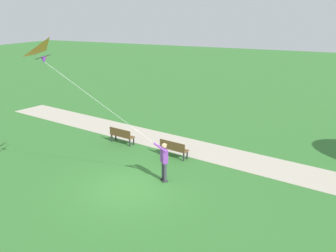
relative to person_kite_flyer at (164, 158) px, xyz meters
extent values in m
plane|color=#33702D|center=(1.26, -1.00, -1.05)|extent=(120.00, 120.00, 0.00)
cube|color=#B7AD99|center=(-4.01, 1.00, -1.04)|extent=(7.77, 31.95, 0.02)
cube|color=#232328|center=(0.08, 0.09, -1.02)|extent=(0.25, 0.24, 0.06)
cylinder|color=#383842|center=(0.07, 0.10, -0.60)|extent=(0.14, 0.14, 0.82)
cube|color=#232328|center=(-0.08, -0.09, -1.02)|extent=(0.25, 0.24, 0.06)
cylinder|color=#383842|center=(-0.10, -0.07, -0.60)|extent=(0.14, 0.14, 0.82)
cube|color=#753899|center=(-0.02, 0.01, 0.11)|extent=(0.43, 0.44, 0.60)
sphere|color=#DBB28E|center=(-0.02, 0.01, 0.57)|extent=(0.22, 0.22, 0.22)
ellipsoid|color=tan|center=(-0.03, 0.03, 0.61)|extent=(0.32, 0.32, 0.13)
cylinder|color=#753899|center=(0.21, -0.07, 0.56)|extent=(0.26, 0.56, 0.43)
cylinder|color=#753899|center=(0.09, -0.20, 0.56)|extent=(0.56, 0.22, 0.43)
sphere|color=#DBB28E|center=(0.26, -0.24, 0.69)|extent=(0.10, 0.10, 0.10)
pyramid|color=orange|center=(3.15, -2.77, 4.76)|extent=(1.60, 1.13, 0.61)
cone|color=purple|center=(3.26, -3.03, 4.37)|extent=(0.26, 0.26, 0.22)
cylinder|color=black|center=(3.26, -3.03, 4.48)|extent=(1.30, 0.55, 0.02)
cylinder|color=silver|center=(1.76, -1.64, 2.51)|extent=(3.02, 2.80, 3.64)
cube|color=brown|center=(-3.28, -4.20, -0.60)|extent=(0.69, 1.55, 0.05)
cube|color=brown|center=(-3.09, -4.23, -0.37)|extent=(0.29, 1.49, 0.40)
cube|color=#2D2D33|center=(-3.55, -4.83, -0.82)|extent=(0.07, 0.07, 0.45)
cube|color=#2D2D33|center=(-3.23, -4.88, -0.82)|extent=(0.07, 0.07, 0.45)
cube|color=#2D2D33|center=(-3.32, -3.51, -0.82)|extent=(0.07, 0.07, 0.45)
cube|color=#2D2D33|center=(-3.01, -3.56, -0.82)|extent=(0.07, 0.07, 0.45)
cube|color=brown|center=(-2.69, -0.75, -0.60)|extent=(0.69, 1.55, 0.05)
cube|color=brown|center=(-2.50, -0.78, -0.37)|extent=(0.29, 1.49, 0.40)
cube|color=#2D2D33|center=(-2.96, -1.38, -0.82)|extent=(0.07, 0.07, 0.45)
cube|color=#2D2D33|center=(-2.64, -1.43, -0.82)|extent=(0.07, 0.07, 0.45)
cube|color=#2D2D33|center=(-2.73, -0.06, -0.82)|extent=(0.07, 0.07, 0.45)
cube|color=#2D2D33|center=(-2.41, -0.11, -0.82)|extent=(0.07, 0.07, 0.45)
camera|label=1|loc=(13.08, 6.56, 6.03)|focal=39.61mm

